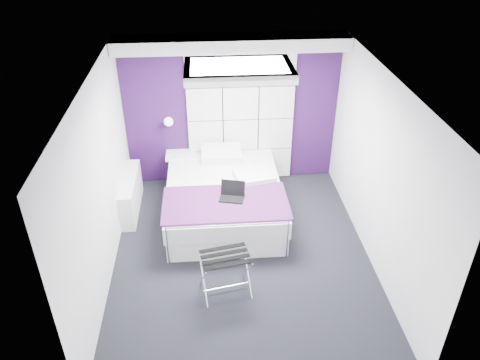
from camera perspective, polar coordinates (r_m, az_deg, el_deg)
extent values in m
plane|color=black|center=(6.77, 0.27, -9.31)|extent=(4.40, 4.40, 0.00)
plane|color=white|center=(5.42, 0.34, 11.85)|extent=(4.40, 4.40, 0.00)
plane|color=silver|center=(7.94, -1.04, 8.44)|extent=(3.60, 0.00, 3.60)
plane|color=silver|center=(6.13, -16.71, -0.62)|extent=(0.00, 4.40, 4.40)
plane|color=silver|center=(6.38, 16.62, 0.76)|extent=(0.00, 4.40, 4.40)
cube|color=#2F0E40|center=(7.93, -1.04, 8.41)|extent=(3.58, 0.02, 2.58)
cube|color=white|center=(7.31, -1.01, 16.32)|extent=(3.58, 0.50, 0.20)
sphere|color=white|center=(7.86, -8.69, 7.16)|extent=(0.15, 0.15, 0.15)
cube|color=white|center=(7.71, -13.17, -1.69)|extent=(0.22, 1.20, 0.60)
cube|color=white|center=(7.47, -1.94, -3.28)|extent=(1.72, 2.15, 0.32)
cube|color=silver|center=(7.30, -1.98, -1.39)|extent=(1.76, 2.19, 0.27)
cube|color=#511650|center=(6.77, -1.77, -2.83)|extent=(1.82, 0.97, 0.03)
cube|color=white|center=(8.09, -7.29, 3.07)|extent=(0.49, 0.38, 0.05)
cube|color=black|center=(5.88, -1.82, -9.28)|extent=(0.60, 0.44, 0.01)
cube|color=black|center=(6.82, -1.00, -2.23)|extent=(0.35, 0.25, 0.02)
cube|color=black|center=(6.86, -1.08, -0.78)|extent=(0.35, 0.01, 0.23)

